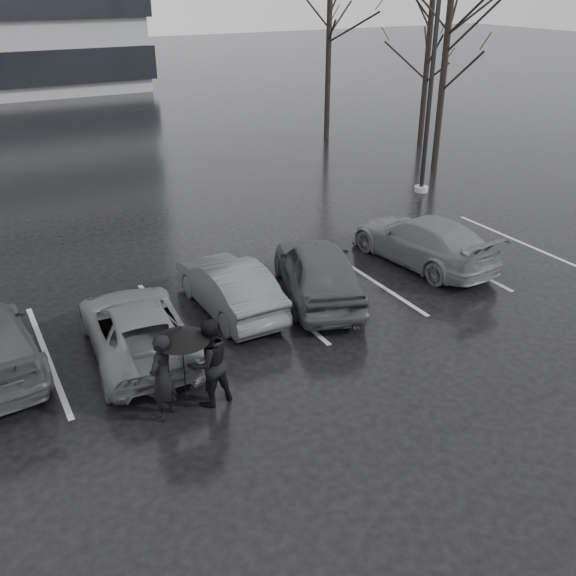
{
  "coord_description": "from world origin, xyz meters",
  "views": [
    {
      "loc": [
        -6.06,
        -10.3,
        7.37
      ],
      "look_at": [
        0.09,
        1.0,
        1.1
      ],
      "focal_mm": 40.0,
      "sensor_mm": 36.0,
      "label": 1
    }
  ],
  "objects_px": {
    "car_east": "(423,240)",
    "tree_north": "(329,49)",
    "tree_east": "(444,71)",
    "lamp_post": "(432,74)",
    "tree_ne": "(426,69)",
    "car_west_a": "(229,286)",
    "pedestrian_left": "(162,378)",
    "car_main": "(318,270)",
    "pedestrian_right": "(209,363)",
    "car_west_b": "(137,328)"
  },
  "relations": [
    {
      "from": "tree_ne",
      "to": "tree_north",
      "type": "relative_size",
      "value": 0.82
    },
    {
      "from": "car_west_b",
      "to": "pedestrian_left",
      "type": "height_order",
      "value": "pedestrian_left"
    },
    {
      "from": "car_west_b",
      "to": "pedestrian_right",
      "type": "height_order",
      "value": "pedestrian_right"
    },
    {
      "from": "pedestrian_right",
      "to": "tree_east",
      "type": "height_order",
      "value": "tree_east"
    },
    {
      "from": "car_west_a",
      "to": "pedestrian_left",
      "type": "xyz_separation_m",
      "value": [
        -2.77,
        -3.32,
        0.23
      ]
    },
    {
      "from": "car_east",
      "to": "tree_north",
      "type": "height_order",
      "value": "tree_north"
    },
    {
      "from": "car_west_b",
      "to": "tree_north",
      "type": "relative_size",
      "value": 0.51
    },
    {
      "from": "car_west_a",
      "to": "tree_east",
      "type": "bearing_deg",
      "value": -150.36
    },
    {
      "from": "car_main",
      "to": "pedestrian_left",
      "type": "relative_size",
      "value": 2.53
    },
    {
      "from": "pedestrian_left",
      "to": "car_east",
      "type": "bearing_deg",
      "value": 161.69
    },
    {
      "from": "pedestrian_right",
      "to": "tree_ne",
      "type": "relative_size",
      "value": 0.25
    },
    {
      "from": "tree_north",
      "to": "tree_ne",
      "type": "bearing_deg",
      "value": -40.6
    },
    {
      "from": "car_main",
      "to": "tree_north",
      "type": "bearing_deg",
      "value": -103.25
    },
    {
      "from": "pedestrian_right",
      "to": "lamp_post",
      "type": "relative_size",
      "value": 0.19
    },
    {
      "from": "pedestrian_right",
      "to": "tree_north",
      "type": "height_order",
      "value": "tree_north"
    },
    {
      "from": "lamp_post",
      "to": "tree_ne",
      "type": "relative_size",
      "value": 1.34
    },
    {
      "from": "tree_east",
      "to": "car_main",
      "type": "bearing_deg",
      "value": -143.08
    },
    {
      "from": "tree_north",
      "to": "tree_east",
      "type": "bearing_deg",
      "value": -81.87
    },
    {
      "from": "pedestrian_left",
      "to": "tree_ne",
      "type": "relative_size",
      "value": 0.25
    },
    {
      "from": "car_west_a",
      "to": "pedestrian_left",
      "type": "relative_size",
      "value": 2.24
    },
    {
      "from": "car_west_b",
      "to": "tree_east",
      "type": "relative_size",
      "value": 0.54
    },
    {
      "from": "tree_east",
      "to": "tree_north",
      "type": "bearing_deg",
      "value": 98.13
    },
    {
      "from": "lamp_post",
      "to": "pedestrian_left",
      "type": "bearing_deg",
      "value": -146.49
    },
    {
      "from": "pedestrian_right",
      "to": "car_west_a",
      "type": "bearing_deg",
      "value": -128.09
    },
    {
      "from": "tree_east",
      "to": "car_west_b",
      "type": "bearing_deg",
      "value": -151.4
    },
    {
      "from": "pedestrian_right",
      "to": "tree_east",
      "type": "bearing_deg",
      "value": -152.32
    },
    {
      "from": "car_main",
      "to": "car_east",
      "type": "relative_size",
      "value": 0.94
    },
    {
      "from": "pedestrian_right",
      "to": "lamp_post",
      "type": "bearing_deg",
      "value": -153.34
    },
    {
      "from": "lamp_post",
      "to": "tree_ne",
      "type": "xyz_separation_m",
      "value": [
        4.88,
        6.08,
        -0.79
      ]
    },
    {
      "from": "car_west_a",
      "to": "tree_ne",
      "type": "bearing_deg",
      "value": -143.73
    },
    {
      "from": "car_main",
      "to": "car_east",
      "type": "height_order",
      "value": "car_main"
    },
    {
      "from": "car_east",
      "to": "tree_east",
      "type": "relative_size",
      "value": 0.58
    },
    {
      "from": "car_main",
      "to": "pedestrian_right",
      "type": "distance_m",
      "value": 5.02
    },
    {
      "from": "pedestrian_right",
      "to": "tree_ne",
      "type": "bearing_deg",
      "value": -147.89
    },
    {
      "from": "car_west_a",
      "to": "car_east",
      "type": "bearing_deg",
      "value": 179.92
    },
    {
      "from": "car_west_b",
      "to": "tree_east",
      "type": "height_order",
      "value": "tree_east"
    },
    {
      "from": "pedestrian_left",
      "to": "tree_east",
      "type": "xyz_separation_m",
      "value": [
        15.43,
        10.72,
        3.14
      ]
    },
    {
      "from": "car_main",
      "to": "tree_north",
      "type": "height_order",
      "value": "tree_north"
    },
    {
      "from": "car_east",
      "to": "tree_east",
      "type": "distance_m",
      "value": 10.47
    },
    {
      "from": "car_west_b",
      "to": "car_west_a",
      "type": "bearing_deg",
      "value": -156.51
    },
    {
      "from": "car_west_a",
      "to": "pedestrian_right",
      "type": "xyz_separation_m",
      "value": [
        -1.85,
        -3.29,
        0.25
      ]
    },
    {
      "from": "car_west_b",
      "to": "tree_north",
      "type": "bearing_deg",
      "value": -128.43
    },
    {
      "from": "car_main",
      "to": "car_west_a",
      "type": "height_order",
      "value": "car_main"
    },
    {
      "from": "car_west_b",
      "to": "tree_north",
      "type": "xyz_separation_m",
      "value": [
        14.19,
        15.28,
        3.65
      ]
    },
    {
      "from": "pedestrian_right",
      "to": "tree_north",
      "type": "distance_m",
      "value": 22.52
    },
    {
      "from": "car_main",
      "to": "tree_north",
      "type": "xyz_separation_m",
      "value": [
        9.4,
        14.82,
        3.5
      ]
    },
    {
      "from": "car_main",
      "to": "pedestrian_left",
      "type": "xyz_separation_m",
      "value": [
        -5.03,
        -2.91,
        0.12
      ]
    },
    {
      "from": "lamp_post",
      "to": "tree_east",
      "type": "distance_m",
      "value": 3.18
    },
    {
      "from": "car_west_a",
      "to": "pedestrian_left",
      "type": "distance_m",
      "value": 4.33
    },
    {
      "from": "tree_north",
      "to": "car_main",
      "type": "bearing_deg",
      "value": -122.4
    }
  ]
}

